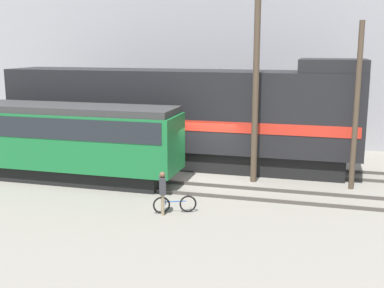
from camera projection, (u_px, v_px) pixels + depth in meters
name	position (u px, v px, depth m)	size (l,w,h in m)	color
ground_plane	(204.00, 181.00, 21.94)	(120.00, 120.00, 0.00)	gray
track_near	(195.00, 189.00, 20.42)	(60.00, 1.51, 0.14)	#47423D
track_far	(216.00, 166.00, 24.29)	(60.00, 1.51, 0.14)	#47423D
building_backdrop	(248.00, 23.00, 31.49)	(34.32, 6.00, 14.91)	#99999E
freight_locomotive	(180.00, 116.00, 24.28)	(17.84, 3.04, 5.45)	black
streetcar	(55.00, 137.00, 21.76)	(11.54, 2.54, 3.46)	black
bicycle	(175.00, 204.00, 17.67)	(1.51, 0.76, 0.70)	black
person	(163.00, 189.00, 17.34)	(0.35, 0.42, 1.61)	#8C7A5B
utility_pole_left	(256.00, 94.00, 20.99)	(0.28, 0.28, 7.96)	#4C3D2D
utility_pole_center	(356.00, 107.00, 19.98)	(0.23, 0.23, 7.05)	#4C3D2D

